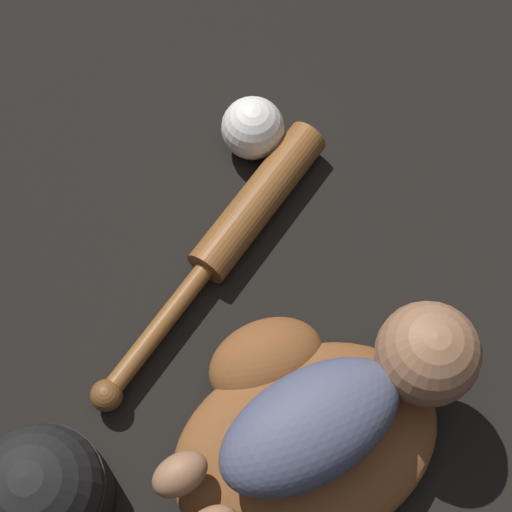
{
  "coord_description": "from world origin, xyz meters",
  "views": [
    {
      "loc": [
        -0.13,
        -0.16,
        0.93
      ],
      "look_at": [
        -0.01,
        0.23,
        0.07
      ],
      "focal_mm": 60.0,
      "sensor_mm": 36.0,
      "label": 1
    }
  ],
  "objects": [
    {
      "name": "baby_figure",
      "position": [
        0.02,
        0.02,
        0.12
      ],
      "size": [
        0.35,
        0.17,
        0.11
      ],
      "color": "#4C516B",
      "rests_on": "baseball_glove"
    },
    {
      "name": "baseball_bat",
      "position": [
        -0.02,
        0.29,
        0.03
      ],
      "size": [
        0.35,
        0.29,
        0.05
      ],
      "color": "brown",
      "rests_on": "ground"
    },
    {
      "name": "baseball_glove",
      "position": [
        -0.02,
        0.03,
        0.04
      ],
      "size": [
        0.32,
        0.28,
        0.07
      ],
      "color": "brown",
      "rests_on": "ground"
    },
    {
      "name": "ground_plane",
      "position": [
        0.0,
        0.0,
        0.0
      ],
      "size": [
        6.0,
        6.0,
        0.0
      ],
      "primitive_type": "plane",
      "color": "black"
    },
    {
      "name": "baseball_cap",
      "position": [
        -0.29,
        0.04,
        0.05
      ],
      "size": [
        0.18,
        0.21,
        0.13
      ],
      "color": "black",
      "rests_on": "ground"
    },
    {
      "name": "baseball",
      "position": [
        0.04,
        0.41,
        0.04
      ],
      "size": [
        0.08,
        0.08,
        0.08
      ],
      "color": "white",
      "rests_on": "ground"
    }
  ]
}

